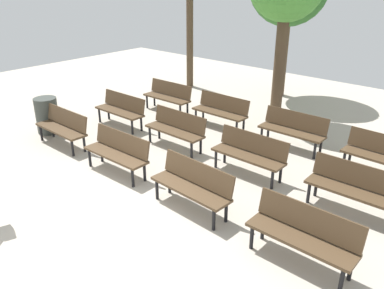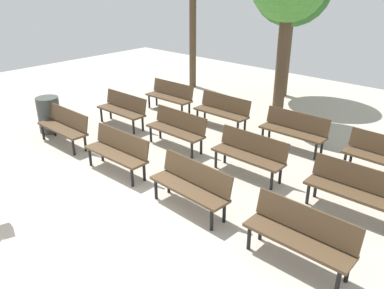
{
  "view_description": "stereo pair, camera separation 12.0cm",
  "coord_description": "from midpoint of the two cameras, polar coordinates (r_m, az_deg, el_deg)",
  "views": [
    {
      "loc": [
        5.05,
        -2.99,
        3.92
      ],
      "look_at": [
        0.0,
        2.74,
        0.55
      ],
      "focal_mm": 36.63,
      "sensor_mm": 36.0,
      "label": 1
    },
    {
      "loc": [
        5.13,
        -2.91,
        3.92
      ],
      "look_at": [
        0.0,
        2.74,
        0.55
      ],
      "focal_mm": 36.63,
      "sensor_mm": 36.0,
      "label": 2
    }
  ],
  "objects": [
    {
      "name": "tree_0",
      "position": [
        14.49,
        0.35,
        14.85
      ],
      "size": [
        0.24,
        0.24,
        3.32
      ],
      "color": "#4C3A28",
      "rests_on": "ground_plane"
    },
    {
      "name": "bench_r2_c2",
      "position": [
        9.65,
        14.98,
        2.24
      ],
      "size": [
        1.61,
        0.5,
        0.87
      ],
      "rotation": [
        0.0,
        0.0,
        0.01
      ],
      "color": "#4C3823",
      "rests_on": "ground_plane"
    },
    {
      "name": "bench_r0_c2",
      "position": [
        6.93,
        0.41,
        -5.72
      ],
      "size": [
        1.62,
        0.55,
        0.87
      ],
      "rotation": [
        0.0,
        0.0,
        -0.04
      ],
      "color": "#4C3823",
      "rests_on": "ground_plane"
    },
    {
      "name": "trash_bin",
      "position": [
        11.02,
        -19.78,
        4.13
      ],
      "size": [
        0.58,
        0.58,
        0.94
      ],
      "primitive_type": "cylinder",
      "color": "#383D38",
      "rests_on": "ground_plane"
    },
    {
      "name": "bench_r0_c1",
      "position": [
        8.33,
        -10.33,
        -0.79
      ],
      "size": [
        1.61,
        0.51,
        0.87
      ],
      "rotation": [
        0.0,
        0.0,
        0.02
      ],
      "color": "#4C3823",
      "rests_on": "ground_plane"
    },
    {
      "name": "bench_r1_c3",
      "position": [
        7.39,
        22.93,
        -5.78
      ],
      "size": [
        1.61,
        0.51,
        0.87
      ],
      "rotation": [
        0.0,
        0.0,
        0.02
      ],
      "color": "#4C3823",
      "rests_on": "ground_plane"
    },
    {
      "name": "bench_r1_c0",
      "position": [
        10.93,
        -9.73,
        5.27
      ],
      "size": [
        1.6,
        0.49,
        0.87
      ],
      "rotation": [
        0.0,
        0.0,
        0.01
      ],
      "color": "#4C3823",
      "rests_on": "ground_plane"
    },
    {
      "name": "bench_r1_c1",
      "position": [
        9.4,
        -1.81,
        2.5
      ],
      "size": [
        1.6,
        0.49,
        0.87
      ],
      "rotation": [
        0.0,
        0.0,
        -0.01
      ],
      "color": "#4C3823",
      "rests_on": "ground_plane"
    },
    {
      "name": "bench_r2_c0",
      "position": [
        11.98,
        -2.9,
        7.22
      ],
      "size": [
        1.61,
        0.51,
        0.87
      ],
      "rotation": [
        0.0,
        0.0,
        0.02
      ],
      "color": "#4C3823",
      "rests_on": "ground_plane"
    },
    {
      "name": "ground_plane",
      "position": [
        7.07,
        -14.9,
        -10.79
      ],
      "size": [
        24.0,
        24.0,
        0.0
      ],
      "primitive_type": "plane",
      "color": "#B2A899"
    },
    {
      "name": "bench_r0_c3",
      "position": [
        5.95,
        16.09,
        -12.34
      ],
      "size": [
        1.6,
        0.49,
        0.87
      ],
      "rotation": [
        0.0,
        0.0,
        0.0
      ],
      "color": "#4C3823",
      "rests_on": "ground_plane"
    },
    {
      "name": "bench_r1_c2",
      "position": [
        8.19,
        8.82,
        -1.13
      ],
      "size": [
        1.6,
        0.48,
        0.87
      ],
      "rotation": [
        0.0,
        0.0,
        0.0
      ],
      "color": "#4C3823",
      "rests_on": "ground_plane"
    },
    {
      "name": "bench_r0_c0",
      "position": [
        10.02,
        -17.73,
        2.71
      ],
      "size": [
        1.6,
        0.48,
        0.87
      ],
      "rotation": [
        0.0,
        0.0,
        0.0
      ],
      "color": "#4C3823",
      "rests_on": "ground_plane"
    },
    {
      "name": "bench_r2_c1",
      "position": [
        10.68,
        4.79,
        5.08
      ],
      "size": [
        1.6,
        0.49,
        0.87
      ],
      "rotation": [
        0.0,
        0.0,
        -0.0
      ],
      "color": "#4C3823",
      "rests_on": "ground_plane"
    }
  ]
}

